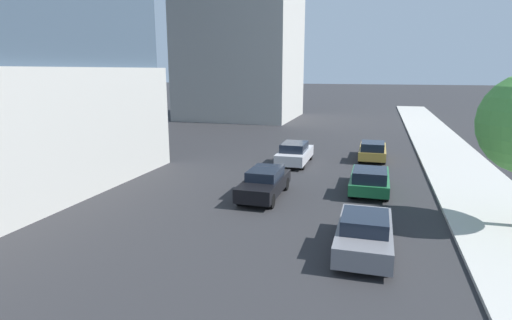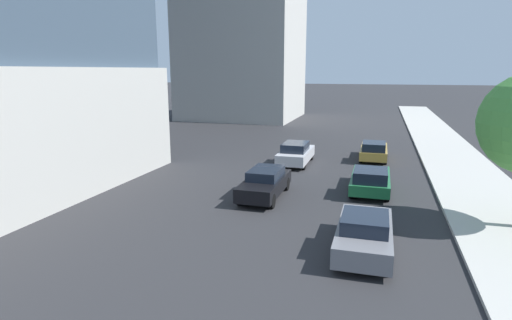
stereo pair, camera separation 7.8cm
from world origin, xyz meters
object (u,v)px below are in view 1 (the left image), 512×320
Objects in this scene: car_gray at (364,233)px; car_green at (370,179)px; car_gold at (373,150)px; car_black at (264,183)px; car_silver at (295,153)px.

car_gray is 0.95× the size of car_green.
car_gold is 8.38m from car_green.
car_green is at bearing 25.03° from car_black.
car_gray is 0.99× the size of car_silver.
car_silver is at bearing 132.54° from car_green.
car_silver reaches higher than car_gray.
car_gold is 11.87m from car_black.
car_gold is 1.00× the size of car_gray.
car_green is 5.58m from car_black.
car_silver is 0.96× the size of car_green.
car_gold is at bearing 64.81° from car_black.
car_black reaches higher than car_gold.
car_gray reaches higher than car_green.
car_silver is 7.86m from car_black.
car_gray is (-0.00, -16.01, 0.01)m from car_gold.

